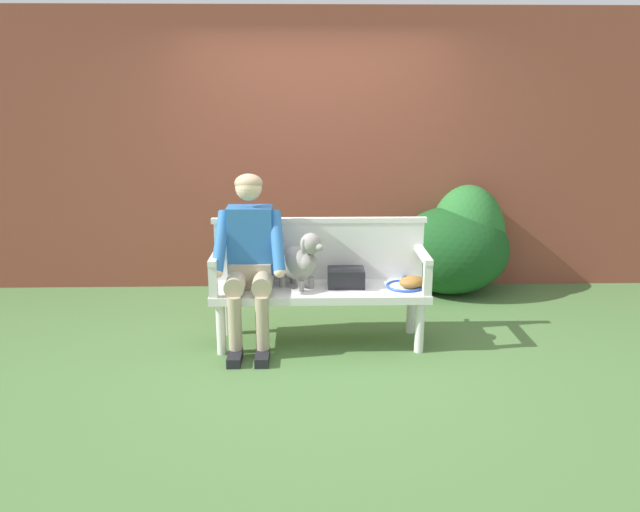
{
  "coord_description": "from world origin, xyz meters",
  "views": [
    {
      "loc": [
        -0.11,
        -4.58,
        1.94
      ],
      "look_at": [
        0.0,
        0.0,
        0.71
      ],
      "focal_mm": 35.05,
      "sensor_mm": 36.0,
      "label": 1
    }
  ],
  "objects_px": {
    "garden_bench": "(320,295)",
    "tennis_racket": "(405,285)",
    "sports_bag": "(346,277)",
    "baseball_glove": "(413,282)",
    "person_seated": "(250,254)",
    "dog_on_bench": "(300,260)"
  },
  "relations": [
    {
      "from": "tennis_racket",
      "to": "baseball_glove",
      "type": "height_order",
      "value": "baseball_glove"
    },
    {
      "from": "dog_on_bench",
      "to": "tennis_racket",
      "type": "relative_size",
      "value": 0.77
    },
    {
      "from": "tennis_racket",
      "to": "sports_bag",
      "type": "relative_size",
      "value": 2.07
    },
    {
      "from": "tennis_racket",
      "to": "sports_bag",
      "type": "height_order",
      "value": "sports_bag"
    },
    {
      "from": "baseball_glove",
      "to": "person_seated",
      "type": "bearing_deg",
      "value": 154.46
    },
    {
      "from": "dog_on_bench",
      "to": "baseball_glove",
      "type": "relative_size",
      "value": 2.04
    },
    {
      "from": "garden_bench",
      "to": "baseball_glove",
      "type": "bearing_deg",
      "value": -1.88
    },
    {
      "from": "tennis_racket",
      "to": "garden_bench",
      "type": "bearing_deg",
      "value": -178.51
    },
    {
      "from": "person_seated",
      "to": "tennis_racket",
      "type": "relative_size",
      "value": 2.29
    },
    {
      "from": "garden_bench",
      "to": "tennis_racket",
      "type": "height_order",
      "value": "tennis_racket"
    },
    {
      "from": "baseball_glove",
      "to": "garden_bench",
      "type": "bearing_deg",
      "value": 152.99
    },
    {
      "from": "sports_bag",
      "to": "tennis_racket",
      "type": "bearing_deg",
      "value": -1.24
    },
    {
      "from": "dog_on_bench",
      "to": "tennis_racket",
      "type": "xyz_separation_m",
      "value": [
        0.81,
        0.03,
        -0.21
      ]
    },
    {
      "from": "garden_bench",
      "to": "sports_bag",
      "type": "height_order",
      "value": "sports_bag"
    },
    {
      "from": "person_seated",
      "to": "baseball_glove",
      "type": "relative_size",
      "value": 6.03
    },
    {
      "from": "garden_bench",
      "to": "dog_on_bench",
      "type": "height_order",
      "value": "dog_on_bench"
    },
    {
      "from": "person_seated",
      "to": "tennis_racket",
      "type": "xyz_separation_m",
      "value": [
        1.19,
        0.03,
        -0.26
      ]
    },
    {
      "from": "tennis_racket",
      "to": "baseball_glove",
      "type": "xyz_separation_m",
      "value": [
        0.05,
        -0.04,
        0.04
      ]
    },
    {
      "from": "dog_on_bench",
      "to": "sports_bag",
      "type": "xyz_separation_m",
      "value": [
        0.35,
        0.04,
        -0.15
      ]
    },
    {
      "from": "garden_bench",
      "to": "sports_bag",
      "type": "xyz_separation_m",
      "value": [
        0.2,
        0.03,
        0.13
      ]
    },
    {
      "from": "baseball_glove",
      "to": "sports_bag",
      "type": "relative_size",
      "value": 0.79
    },
    {
      "from": "garden_bench",
      "to": "person_seated",
      "type": "height_order",
      "value": "person_seated"
    }
  ]
}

